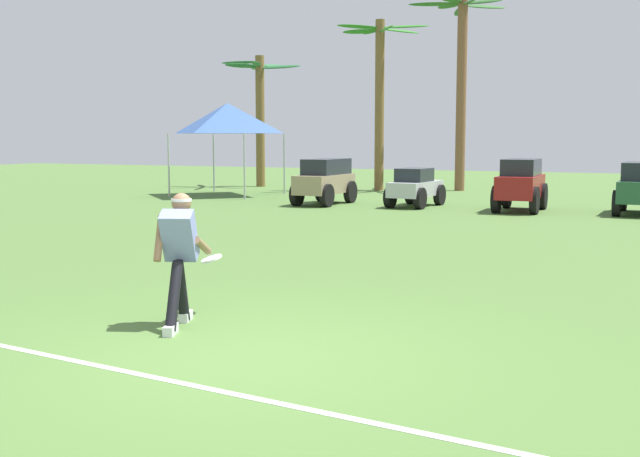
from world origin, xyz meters
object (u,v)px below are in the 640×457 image
(frisbee_thrower, at_px, (179,252))
(parked_car_slot_c, at_px, (521,183))
(parked_car_slot_a, at_px, (325,180))
(palm_tree_right_of_centre, at_px, (461,76))
(parked_car_slot_b, at_px, (415,187))
(palm_tree_far_left, at_px, (260,109))
(event_tent, at_px, (227,118))
(frisbee_in_flight, at_px, (212,259))
(palm_tree_left_of_centre, at_px, (380,89))

(frisbee_thrower, distance_m, parked_car_slot_c, 14.81)
(parked_car_slot_a, height_order, palm_tree_right_of_centre, palm_tree_right_of_centre)
(frisbee_thrower, distance_m, parked_car_slot_b, 15.11)
(parked_car_slot_a, xyz_separation_m, parked_car_slot_b, (2.68, 0.32, -0.16))
(palm_tree_far_left, xyz_separation_m, palm_tree_right_of_centre, (7.87, 0.84, 1.11))
(palm_tree_far_left, relative_size, palm_tree_right_of_centre, 0.72)
(parked_car_slot_b, bearing_deg, event_tent, 167.19)
(frisbee_in_flight, xyz_separation_m, parked_car_slot_c, (1.04, 14.10, 0.12))
(frisbee_in_flight, height_order, event_tent, event_tent)
(parked_car_slot_c, relative_size, event_tent, 0.76)
(parked_car_slot_c, distance_m, palm_tree_right_of_centre, 8.87)
(parked_car_slot_c, bearing_deg, parked_car_slot_a, -178.88)
(frisbee_in_flight, xyz_separation_m, event_tent, (-9.06, 15.92, 1.98))
(palm_tree_far_left, distance_m, event_tent, 4.92)
(parked_car_slot_b, relative_size, palm_tree_right_of_centre, 0.32)
(frisbee_in_flight, xyz_separation_m, palm_tree_right_of_centre, (-2.46, 21.49, 3.57))
(frisbee_in_flight, bearing_deg, parked_car_slot_a, 108.35)
(parked_car_slot_a, distance_m, palm_tree_far_left, 9.07)
(frisbee_in_flight, relative_size, palm_tree_right_of_centre, 0.05)
(frisbee_in_flight, distance_m, palm_tree_right_of_centre, 21.92)
(parked_car_slot_b, height_order, palm_tree_far_left, palm_tree_far_left)
(frisbee_thrower, height_order, parked_car_slot_c, frisbee_thrower)
(palm_tree_far_left, height_order, palm_tree_left_of_centre, palm_tree_left_of_centre)
(palm_tree_right_of_centre, xyz_separation_m, event_tent, (-6.59, -5.57, -1.59))
(parked_car_slot_b, xyz_separation_m, palm_tree_far_left, (-8.37, 6.34, 2.52))
(frisbee_in_flight, distance_m, parked_car_slot_c, 14.14)
(frisbee_thrower, relative_size, parked_car_slot_a, 0.58)
(frisbee_thrower, distance_m, event_tent, 19.00)
(palm_tree_far_left, relative_size, palm_tree_left_of_centre, 0.83)
(frisbee_thrower, relative_size, parked_car_slot_b, 0.62)
(event_tent, bearing_deg, parked_car_slot_c, -10.21)
(frisbee_in_flight, xyz_separation_m, parked_car_slot_b, (-1.96, 14.31, -0.06))
(frisbee_thrower, relative_size, palm_tree_left_of_centre, 0.23)
(event_tent, bearing_deg, parked_car_slot_b, -12.81)
(parked_car_slot_c, height_order, palm_tree_left_of_centre, palm_tree_left_of_centre)
(parked_car_slot_c, height_order, event_tent, event_tent)
(parked_car_slot_a, height_order, palm_tree_far_left, palm_tree_far_left)
(palm_tree_right_of_centre, bearing_deg, event_tent, -139.82)
(frisbee_thrower, height_order, palm_tree_right_of_centre, palm_tree_right_of_centre)
(parked_car_slot_a, bearing_deg, frisbee_thrower, -72.37)
(parked_car_slot_a, relative_size, parked_car_slot_b, 1.07)
(parked_car_slot_b, bearing_deg, palm_tree_right_of_centre, 93.99)
(palm_tree_far_left, distance_m, palm_tree_right_of_centre, 7.99)
(frisbee_in_flight, height_order, palm_tree_left_of_centre, palm_tree_left_of_centre)
(parked_car_slot_b, distance_m, palm_tree_left_of_centre, 7.61)
(palm_tree_right_of_centre, bearing_deg, frisbee_thrower, -83.61)
(frisbee_thrower, xyz_separation_m, parked_car_slot_a, (-4.66, 14.67, -0.07))
(palm_tree_left_of_centre, bearing_deg, parked_car_slot_a, -84.84)
(frisbee_thrower, bearing_deg, parked_car_slot_a, 107.63)
(event_tent, bearing_deg, frisbee_thrower, -61.32)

